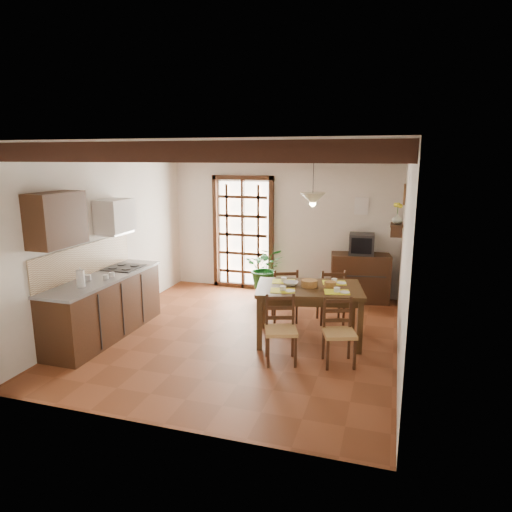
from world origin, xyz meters
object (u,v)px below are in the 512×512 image
at_px(kitchen_counter, 105,305).
at_px(pendant_lamp, 313,198).
at_px(potted_plant, 266,269).
at_px(chair_near_left, 281,342).
at_px(crt_tv, 362,244).
at_px(dining_table, 309,294).
at_px(chair_near_right, 339,344).
at_px(sideboard, 360,278).
at_px(chair_far_left, 284,304).
at_px(chair_far_right, 331,306).

height_order(kitchen_counter, pendant_lamp, pendant_lamp).
bearing_deg(kitchen_counter, potted_plant, 54.76).
distance_m(chair_near_left, crt_tv, 3.13).
bearing_deg(dining_table, kitchen_counter, -178.05).
xyz_separation_m(kitchen_counter, chair_near_left, (2.73, -0.10, -0.20)).
height_order(kitchen_counter, chair_near_right, kitchen_counter).
bearing_deg(chair_near_right, pendant_lamp, 105.45).
distance_m(sideboard, crt_tv, 0.64).
bearing_deg(kitchen_counter, dining_table, 13.82).
bearing_deg(chair_far_left, dining_table, 106.69).
height_order(chair_far_right, crt_tv, crt_tv).
relative_size(chair_far_left, potted_plant, 0.43).
relative_size(chair_near_right, chair_far_right, 0.96).
relative_size(chair_near_right, pendant_lamp, 1.02).
distance_m(dining_table, chair_near_left, 0.96).
bearing_deg(chair_near_left, crt_tv, 56.31).
distance_m(chair_far_right, pendant_lamp, 1.95).
height_order(dining_table, crt_tv, crt_tv).
relative_size(kitchen_counter, potted_plant, 1.07).
distance_m(chair_far_right, crt_tv, 1.54).
height_order(dining_table, chair_near_right, chair_near_right).
relative_size(dining_table, potted_plant, 0.79).
height_order(sideboard, pendant_lamp, pendant_lamp).
distance_m(kitchen_counter, dining_table, 3.04).
xyz_separation_m(dining_table, potted_plant, (-1.16, 1.79, -0.14)).
height_order(kitchen_counter, sideboard, kitchen_counter).
bearing_deg(chair_far_right, chair_far_left, -8.15).
xyz_separation_m(chair_near_left, sideboard, (0.78, 2.93, 0.17)).
xyz_separation_m(sideboard, crt_tv, (0.00, -0.01, 0.64)).
bearing_deg(crt_tv, dining_table, -108.85).
xyz_separation_m(crt_tv, potted_plant, (-1.73, -0.30, -0.52)).
distance_m(dining_table, crt_tv, 2.20).
height_order(crt_tv, pendant_lamp, pendant_lamp).
bearing_deg(chair_near_right, potted_plant, 105.75).
bearing_deg(chair_near_left, chair_far_right, 56.95).
bearing_deg(dining_table, chair_near_left, -116.11).
bearing_deg(kitchen_counter, pendant_lamp, 15.64).
relative_size(sideboard, potted_plant, 0.50).
xyz_separation_m(dining_table, sideboard, (0.57, 2.10, -0.26)).
relative_size(dining_table, crt_tv, 3.55).
bearing_deg(chair_near_left, sideboard, 56.34).
xyz_separation_m(chair_near_left, crt_tv, (0.78, 2.92, 0.81)).
xyz_separation_m(chair_far_left, chair_far_right, (0.73, 0.15, 0.00)).
bearing_deg(chair_far_left, crt_tv, -148.51).
bearing_deg(chair_far_right, pendant_lamp, 53.86).
relative_size(chair_near_left, chair_far_right, 0.98).
distance_m(dining_table, chair_far_left, 0.95).
bearing_deg(chair_near_right, chair_far_left, 109.19).
bearing_deg(potted_plant, pendant_lamp, -55.54).
height_order(potted_plant, pendant_lamp, pendant_lamp).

